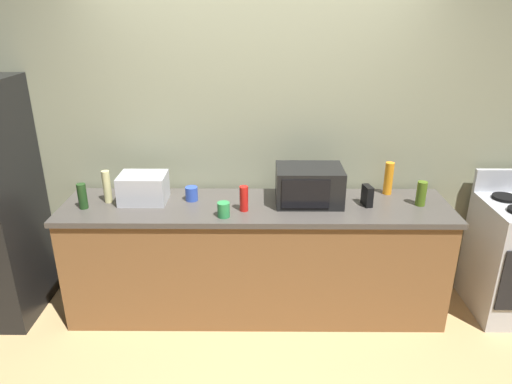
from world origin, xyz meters
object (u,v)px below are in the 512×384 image
at_px(bottle_wine, 82,196).
at_px(bottle_hot_sauce, 244,199).
at_px(microwave, 309,185).
at_px(bottle_olive_oil, 421,194).
at_px(cordless_phone, 367,196).
at_px(bottle_vinegar, 107,187).
at_px(bottle_dish_soap, 389,178).
at_px(mug_green, 224,210).
at_px(mug_blue, 192,194).
at_px(toaster_oven, 143,188).

xyz_separation_m(bottle_wine, bottle_hot_sauce, (1.15, -0.03, -0.00)).
xyz_separation_m(microwave, bottle_olive_oil, (0.81, -0.05, -0.04)).
xyz_separation_m(cordless_phone, bottle_hot_sauce, (-0.89, -0.10, 0.02)).
xyz_separation_m(bottle_hot_sauce, bottle_vinegar, (-1.01, 0.15, 0.03)).
xyz_separation_m(cordless_phone, bottle_dish_soap, (0.21, 0.22, 0.05)).
bearing_deg(cordless_phone, mug_green, 179.39).
bearing_deg(bottle_dish_soap, bottle_wine, -172.66).
height_order(mug_green, mug_blue, same).
xyz_separation_m(toaster_oven, bottle_vinegar, (-0.26, -0.02, 0.02)).
bearing_deg(bottle_olive_oil, bottle_hot_sauce, -175.29).
xyz_separation_m(toaster_oven, cordless_phone, (1.63, -0.06, -0.03)).
distance_m(bottle_olive_oil, bottle_wine, 2.43).
distance_m(cordless_phone, bottle_olive_oil, 0.39).
bearing_deg(bottle_wine, toaster_oven, 17.61).
xyz_separation_m(cordless_phone, mug_blue, (-1.29, 0.09, -0.02)).
bearing_deg(cordless_phone, mug_blue, 164.35).
xyz_separation_m(bottle_dish_soap, mug_blue, (-1.49, -0.14, -0.07)).
bearing_deg(mug_blue, bottle_hot_sauce, -25.16).
xyz_separation_m(cordless_phone, bottle_olive_oil, (0.39, 0.01, 0.02)).
height_order(microwave, bottle_hot_sauce, microwave).
bearing_deg(bottle_dish_soap, mug_blue, -174.69).
bearing_deg(bottle_hot_sauce, mug_green, -142.76).
bearing_deg(microwave, cordless_phone, -7.05).
distance_m(microwave, bottle_olive_oil, 0.81).
bearing_deg(bottle_olive_oil, cordless_phone, -179.22).
height_order(microwave, toaster_oven, microwave).
bearing_deg(cordless_phone, microwave, 161.11).
height_order(cordless_phone, bottle_olive_oil, bottle_olive_oil).
bearing_deg(bottle_hot_sauce, cordless_phone, 6.42).
bearing_deg(bottle_dish_soap, toaster_oven, -175.02).
relative_size(bottle_olive_oil, mug_blue, 1.73).
bearing_deg(bottle_olive_oil, mug_green, -171.60).
relative_size(microwave, bottle_olive_oil, 2.65).
xyz_separation_m(microwave, bottle_vinegar, (-1.48, -0.00, -0.01)).
relative_size(cordless_phone, bottle_olive_oil, 0.83).
bearing_deg(cordless_phone, bottle_olive_oil, -11.06).
relative_size(toaster_oven, cordless_phone, 2.27).
xyz_separation_m(bottle_olive_oil, bottle_wine, (-2.43, -0.07, 0.00)).
height_order(bottle_wine, bottle_hot_sauce, bottle_wine).
distance_m(cordless_phone, bottle_hot_sauce, 0.90).
relative_size(toaster_oven, bottle_hot_sauce, 1.86).
bearing_deg(bottle_hot_sauce, bottle_dish_soap, 16.49).
relative_size(toaster_oven, mug_green, 3.23).
distance_m(microwave, bottle_vinegar, 1.48).
bearing_deg(bottle_olive_oil, bottle_wine, -178.34).
relative_size(bottle_wine, bottle_vinegar, 0.76).
bearing_deg(bottle_hot_sauce, mug_blue, 154.84).
height_order(cordless_phone, bottle_vinegar, bottle_vinegar).
height_order(bottle_olive_oil, bottle_wine, bottle_wine).
xyz_separation_m(cordless_phone, bottle_vinegar, (-1.90, 0.05, 0.05)).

